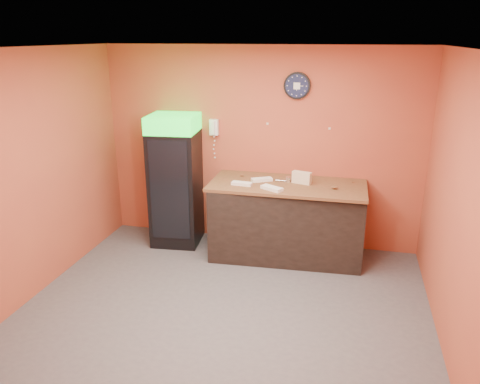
% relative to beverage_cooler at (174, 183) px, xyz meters
% --- Properties ---
extents(floor, '(4.50, 4.50, 0.00)m').
position_rel_beverage_cooler_xyz_m(floor, '(1.16, -1.61, -0.92)').
color(floor, '#47474C').
rests_on(floor, ground).
extents(back_wall, '(4.50, 0.02, 2.80)m').
position_rel_beverage_cooler_xyz_m(back_wall, '(1.16, 0.39, 0.48)').
color(back_wall, '#B55233').
rests_on(back_wall, floor).
extents(left_wall, '(0.02, 4.00, 2.80)m').
position_rel_beverage_cooler_xyz_m(left_wall, '(-1.09, -1.61, 0.48)').
color(left_wall, '#B55233').
rests_on(left_wall, floor).
extents(right_wall, '(0.02, 4.00, 2.80)m').
position_rel_beverage_cooler_xyz_m(right_wall, '(3.41, -1.61, 0.48)').
color(right_wall, '#B55233').
rests_on(right_wall, floor).
extents(ceiling, '(4.50, 4.00, 0.02)m').
position_rel_beverage_cooler_xyz_m(ceiling, '(1.16, -1.61, 1.88)').
color(ceiling, white).
rests_on(ceiling, back_wall).
extents(beverage_cooler, '(0.72, 0.72, 1.88)m').
position_rel_beverage_cooler_xyz_m(beverage_cooler, '(0.00, 0.00, 0.00)').
color(beverage_cooler, black).
rests_on(beverage_cooler, floor).
extents(prep_counter, '(2.05, 1.00, 1.00)m').
position_rel_beverage_cooler_xyz_m(prep_counter, '(1.63, -0.05, -0.42)').
color(prep_counter, black).
rests_on(prep_counter, floor).
extents(wall_clock, '(0.36, 0.06, 0.36)m').
position_rel_beverage_cooler_xyz_m(wall_clock, '(1.65, 0.36, 1.36)').
color(wall_clock, black).
rests_on(wall_clock, back_wall).
extents(wall_phone, '(0.12, 0.11, 0.22)m').
position_rel_beverage_cooler_xyz_m(wall_phone, '(0.50, 0.34, 0.76)').
color(wall_phone, white).
rests_on(wall_phone, back_wall).
extents(butcher_paper, '(2.07, 0.99, 0.04)m').
position_rel_beverage_cooler_xyz_m(butcher_paper, '(1.63, -0.05, 0.11)').
color(butcher_paper, brown).
rests_on(butcher_paper, prep_counter).
extents(sub_roll_stack, '(0.27, 0.15, 0.16)m').
position_rel_beverage_cooler_xyz_m(sub_roll_stack, '(1.80, -0.01, 0.21)').
color(sub_roll_stack, beige).
rests_on(sub_roll_stack, butcher_paper).
extents(wrapped_sandwich_left, '(0.27, 0.12, 0.04)m').
position_rel_beverage_cooler_xyz_m(wrapped_sandwich_left, '(1.05, -0.26, 0.14)').
color(wrapped_sandwich_left, white).
rests_on(wrapped_sandwich_left, butcher_paper).
extents(wrapped_sandwich_mid, '(0.31, 0.24, 0.04)m').
position_rel_beverage_cooler_xyz_m(wrapped_sandwich_mid, '(1.47, -0.37, 0.15)').
color(wrapped_sandwich_mid, white).
rests_on(wrapped_sandwich_mid, butcher_paper).
extents(wrapped_sandwich_right, '(0.30, 0.23, 0.04)m').
position_rel_beverage_cooler_xyz_m(wrapped_sandwich_right, '(1.27, -0.03, 0.15)').
color(wrapped_sandwich_right, white).
rests_on(wrapped_sandwich_right, butcher_paper).
extents(kitchen_tool, '(0.07, 0.07, 0.07)m').
position_rel_beverage_cooler_xyz_m(kitchen_tool, '(1.62, 0.01, 0.16)').
color(kitchen_tool, silver).
rests_on(kitchen_tool, butcher_paper).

